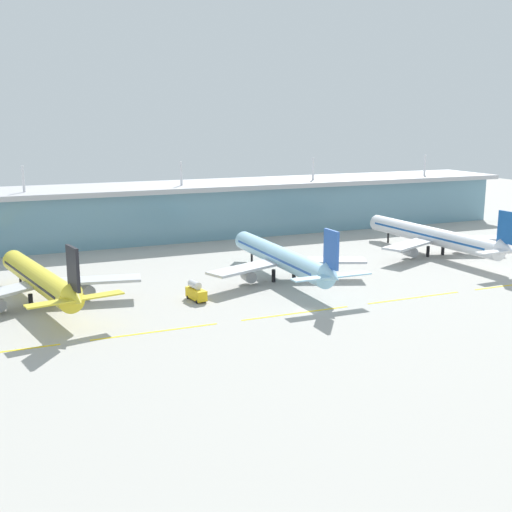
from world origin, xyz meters
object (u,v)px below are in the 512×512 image
at_px(fuel_truck, 196,292).
at_px(airliner_far, 433,236).
at_px(airliner_near, 41,280).
at_px(airliner_middle, 282,258).

bearing_deg(fuel_truck, airliner_far, 13.15).
bearing_deg(airliner_near, airliner_middle, -0.48).
bearing_deg(airliner_middle, airliner_far, 9.74).
height_order(airliner_near, airliner_middle, same).
xyz_separation_m(airliner_middle, airliner_far, (61.48, 10.55, 0.01)).
bearing_deg(fuel_truck, airliner_middle, 20.02).
height_order(airliner_near, fuel_truck, airliner_near).
relative_size(airliner_near, airliner_middle, 0.91).
xyz_separation_m(airliner_near, airliner_far, (126.77, 10.01, 0.01)).
relative_size(airliner_middle, airliner_far, 0.91).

